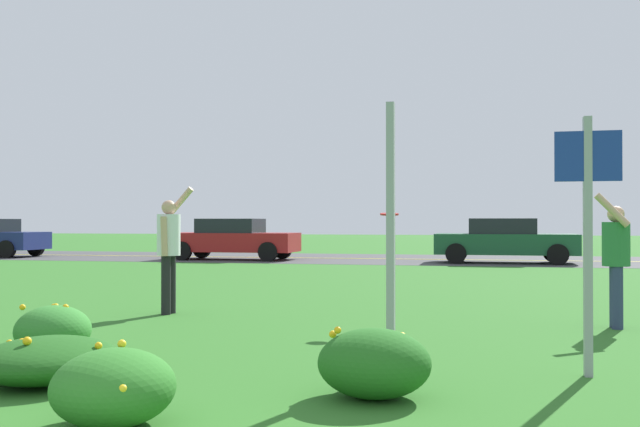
% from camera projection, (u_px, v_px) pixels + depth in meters
% --- Properties ---
extents(ground_plane, '(120.00, 120.00, 0.00)m').
position_uv_depth(ground_plane, '(386.00, 293.00, 13.94)').
color(ground_plane, '#2D6B23').
extents(highway_strip, '(120.00, 7.39, 0.01)m').
position_uv_depth(highway_strip, '(433.00, 259.00, 26.02)').
color(highway_strip, '#424244').
rests_on(highway_strip, ground).
extents(highway_center_stripe, '(120.00, 0.16, 0.00)m').
position_uv_depth(highway_center_stripe, '(433.00, 259.00, 26.02)').
color(highway_center_stripe, yellow).
rests_on(highway_center_stripe, ground).
extents(daylily_clump_near_camera, '(0.81, 0.85, 0.55)m').
position_uv_depth(daylily_clump_near_camera, '(114.00, 387.00, 4.85)').
color(daylily_clump_near_camera, '#2D7526').
rests_on(daylily_clump_near_camera, ground).
extents(daylily_clump_front_left, '(0.88, 0.79, 0.54)m').
position_uv_depth(daylily_clump_front_left, '(374.00, 363.00, 5.62)').
color(daylily_clump_front_left, '#23661E').
rests_on(daylily_clump_front_left, ground).
extents(daylily_clump_mid_right, '(0.75, 0.78, 0.54)m').
position_uv_depth(daylily_clump_mid_right, '(53.00, 330.00, 7.42)').
color(daylily_clump_mid_right, '#337F2D').
rests_on(daylily_clump_mid_right, ground).
extents(daylily_clump_mid_center, '(1.14, 1.25, 0.42)m').
position_uv_depth(daylily_clump_mid_center, '(48.00, 360.00, 6.18)').
color(daylily_clump_mid_center, '#1E5619').
rests_on(daylily_clump_mid_center, ground).
extents(sign_post_near_path, '(0.07, 0.10, 2.42)m').
position_uv_depth(sign_post_near_path, '(391.00, 238.00, 6.55)').
color(sign_post_near_path, '#93969B').
rests_on(sign_post_near_path, ground).
extents(sign_post_by_roadside, '(0.56, 0.10, 2.28)m').
position_uv_depth(sign_post_by_roadside, '(588.00, 218.00, 6.42)').
color(sign_post_by_roadside, '#93969B').
rests_on(sign_post_by_roadside, ground).
extents(person_thrower_white_shirt, '(0.47, 0.49, 1.87)m').
position_uv_depth(person_thrower_white_shirt, '(169.00, 245.00, 10.75)').
color(person_thrower_white_shirt, silver).
rests_on(person_thrower_white_shirt, ground).
extents(person_catcher_green_shirt, '(0.46, 0.49, 1.72)m').
position_uv_depth(person_catcher_green_shirt, '(616.00, 255.00, 9.31)').
color(person_catcher_green_shirt, '#287038').
rests_on(person_catcher_green_shirt, ground).
extents(frisbee_red, '(0.25, 0.25, 0.05)m').
position_uv_depth(frisbee_red, '(389.00, 214.00, 9.72)').
color(frisbee_red, red).
extents(car_red_center_left, '(4.50, 2.00, 1.45)m').
position_uv_depth(car_red_center_left, '(233.00, 239.00, 25.95)').
color(car_red_center_left, maroon).
rests_on(car_red_center_left, ground).
extents(car_dark_green_center_right, '(4.50, 2.00, 1.45)m').
position_uv_depth(car_dark_green_center_right, '(505.00, 240.00, 23.86)').
color(car_dark_green_center_right, '#194C2D').
rests_on(car_dark_green_center_right, ground).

